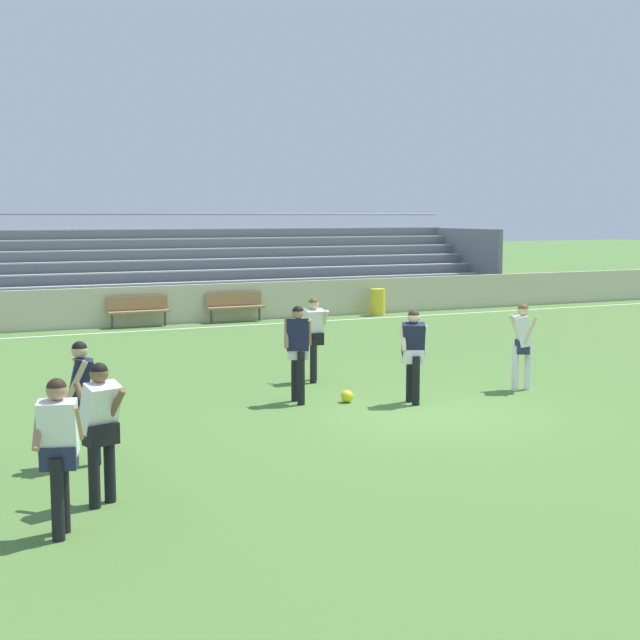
{
  "coord_description": "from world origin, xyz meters",
  "views": [
    {
      "loc": [
        -7.64,
        -12.24,
        3.25
      ],
      "look_at": [
        -0.54,
        3.1,
        1.25
      ],
      "focal_mm": 49.81,
      "sensor_mm": 36.0,
      "label": 1
    }
  ],
  "objects_px": {
    "player_dark_on_ball": "(413,348)",
    "player_white_pressing_high": "(314,332)",
    "player_white_wide_left": "(58,443)",
    "bench_far_right": "(138,308)",
    "player_dark_wide_right": "(298,345)",
    "trash_bin": "(378,302)",
    "bleacher_stand": "(134,270)",
    "player_dark_deep_cover": "(81,392)",
    "player_white_challenging": "(522,339)",
    "bench_far_left": "(235,304)",
    "soccer_ball": "(347,396)",
    "player_white_overlapping": "(100,421)"
  },
  "relations": [
    {
      "from": "trash_bin",
      "to": "player_white_overlapping",
      "type": "xyz_separation_m",
      "value": [
        -11.98,
        -15.54,
        0.53
      ]
    },
    {
      "from": "bench_far_right",
      "to": "bench_far_left",
      "type": "xyz_separation_m",
      "value": [
        2.98,
        0.0,
        0.0
      ]
    },
    {
      "from": "trash_bin",
      "to": "bleacher_stand",
      "type": "bearing_deg",
      "value": 151.67
    },
    {
      "from": "soccer_ball",
      "to": "bench_far_right",
      "type": "bearing_deg",
      "value": 93.88
    },
    {
      "from": "player_dark_wide_right",
      "to": "player_white_challenging",
      "type": "xyz_separation_m",
      "value": [
        4.25,
        -0.69,
        -0.06
      ]
    },
    {
      "from": "trash_bin",
      "to": "player_white_pressing_high",
      "type": "bearing_deg",
      "value": -124.65
    },
    {
      "from": "bleacher_stand",
      "to": "player_dark_wide_right",
      "type": "height_order",
      "value": "bleacher_stand"
    },
    {
      "from": "player_white_challenging",
      "to": "player_white_wide_left",
      "type": "bearing_deg",
      "value": -154.86
    },
    {
      "from": "player_dark_wide_right",
      "to": "player_white_pressing_high",
      "type": "height_order",
      "value": "player_dark_wide_right"
    },
    {
      "from": "player_white_pressing_high",
      "to": "player_white_challenging",
      "type": "bearing_deg",
      "value": -37.25
    },
    {
      "from": "player_dark_deep_cover",
      "to": "bench_far_right",
      "type": "bearing_deg",
      "value": 73.88
    },
    {
      "from": "player_dark_wide_right",
      "to": "player_white_overlapping",
      "type": "xyz_separation_m",
      "value": [
        -4.18,
        -4.1,
        -0.05
      ]
    },
    {
      "from": "player_dark_on_ball",
      "to": "player_white_wide_left",
      "type": "relative_size",
      "value": 1.0
    },
    {
      "from": "bleacher_stand",
      "to": "soccer_ball",
      "type": "distance_m",
      "value": 15.65
    },
    {
      "from": "player_dark_wide_right",
      "to": "bench_far_right",
      "type": "bearing_deg",
      "value": 90.11
    },
    {
      "from": "player_white_wide_left",
      "to": "bleacher_stand",
      "type": "bearing_deg",
      "value": 74.89
    },
    {
      "from": "trash_bin",
      "to": "player_dark_deep_cover",
      "type": "distance_m",
      "value": 18.24
    },
    {
      "from": "player_white_challenging",
      "to": "player_dark_on_ball",
      "type": "bearing_deg",
      "value": -175.63
    },
    {
      "from": "player_dark_wide_right",
      "to": "player_white_overlapping",
      "type": "height_order",
      "value": "player_dark_wide_right"
    },
    {
      "from": "bleacher_stand",
      "to": "player_white_wide_left",
      "type": "relative_size",
      "value": 16.09
    },
    {
      "from": "bench_far_right",
      "to": "player_dark_deep_cover",
      "type": "height_order",
      "value": "player_dark_deep_cover"
    },
    {
      "from": "player_dark_wide_right",
      "to": "player_white_wide_left",
      "type": "distance_m",
      "value": 6.84
    },
    {
      "from": "player_dark_wide_right",
      "to": "player_white_challenging",
      "type": "bearing_deg",
      "value": -9.17
    },
    {
      "from": "bench_far_right",
      "to": "player_white_challenging",
      "type": "distance_m",
      "value": 13.12
    },
    {
      "from": "bench_far_right",
      "to": "player_dark_deep_cover",
      "type": "xyz_separation_m",
      "value": [
        -4.07,
        -14.08,
        0.43
      ]
    },
    {
      "from": "trash_bin",
      "to": "player_white_wide_left",
      "type": "height_order",
      "value": "player_white_wide_left"
    },
    {
      "from": "bench_far_left",
      "to": "player_dark_wide_right",
      "type": "height_order",
      "value": "player_dark_wide_right"
    },
    {
      "from": "bleacher_stand",
      "to": "player_white_wide_left",
      "type": "bearing_deg",
      "value": -105.11
    },
    {
      "from": "bleacher_stand",
      "to": "bench_far_left",
      "type": "relative_size",
      "value": 14.62
    },
    {
      "from": "player_dark_wide_right",
      "to": "player_white_wide_left",
      "type": "relative_size",
      "value": 1.04
    },
    {
      "from": "player_dark_wide_right",
      "to": "player_white_pressing_high",
      "type": "xyz_separation_m",
      "value": [
        1.08,
        1.73,
        -0.03
      ]
    },
    {
      "from": "bench_far_right",
      "to": "soccer_ball",
      "type": "distance_m",
      "value": 12.07
    },
    {
      "from": "bench_far_left",
      "to": "player_dark_on_ball",
      "type": "bearing_deg",
      "value": -95.32
    },
    {
      "from": "bleacher_stand",
      "to": "player_dark_on_ball",
      "type": "relative_size",
      "value": 16.1
    },
    {
      "from": "bench_far_left",
      "to": "player_white_pressing_high",
      "type": "xyz_separation_m",
      "value": [
        -1.88,
        -9.99,
        0.44
      ]
    },
    {
      "from": "bench_far_right",
      "to": "player_white_pressing_high",
      "type": "xyz_separation_m",
      "value": [
        1.1,
        -9.99,
        0.44
      ]
    },
    {
      "from": "player_white_challenging",
      "to": "soccer_ball",
      "type": "bearing_deg",
      "value": 173.99
    },
    {
      "from": "player_dark_deep_cover",
      "to": "player_white_overlapping",
      "type": "distance_m",
      "value": 1.73
    },
    {
      "from": "soccer_ball",
      "to": "bleacher_stand",
      "type": "bearing_deg",
      "value": 90.36
    },
    {
      "from": "player_dark_wide_right",
      "to": "player_white_pressing_high",
      "type": "bearing_deg",
      "value": 57.92
    },
    {
      "from": "bench_far_right",
      "to": "player_dark_on_ball",
      "type": "bearing_deg",
      "value": -81.8
    },
    {
      "from": "player_dark_on_ball",
      "to": "player_white_pressing_high",
      "type": "distance_m",
      "value": 2.7
    },
    {
      "from": "bleacher_stand",
      "to": "bench_far_right",
      "type": "height_order",
      "value": "bleacher_stand"
    },
    {
      "from": "player_white_pressing_high",
      "to": "player_white_wide_left",
      "type": "distance_m",
      "value": 8.84
    },
    {
      "from": "trash_bin",
      "to": "player_dark_on_ball",
      "type": "bearing_deg",
      "value": -116.0
    },
    {
      "from": "player_white_pressing_high",
      "to": "player_white_overlapping",
      "type": "distance_m",
      "value": 7.85
    },
    {
      "from": "bench_far_left",
      "to": "player_dark_wide_right",
      "type": "xyz_separation_m",
      "value": [
        -2.96,
        -11.71,
        0.47
      ]
    },
    {
      "from": "bleacher_stand",
      "to": "player_white_wide_left",
      "type": "distance_m",
      "value": 20.91
    },
    {
      "from": "player_white_wide_left",
      "to": "player_white_pressing_high",
      "type": "bearing_deg",
      "value": 48.68
    },
    {
      "from": "trash_bin",
      "to": "player_white_challenging",
      "type": "xyz_separation_m",
      "value": [
        -3.54,
        -12.13,
        0.53
      ]
    }
  ]
}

